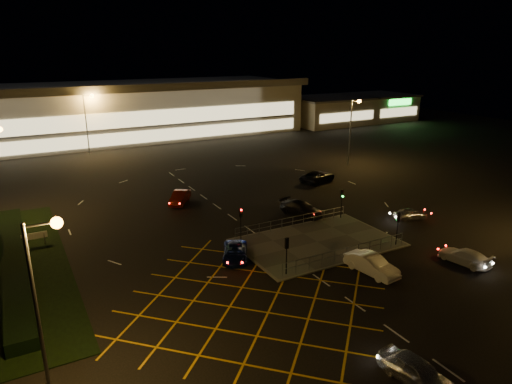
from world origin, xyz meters
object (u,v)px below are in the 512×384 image
car_far_dkgrey (301,208)px  car_right_silver (410,214)px  car_left_blue (235,252)px  signal_ne (342,198)px  signal_sw (287,248)px  car_near_silver (417,371)px  car_circ_red (180,197)px  car_east_grey (318,176)px  car_queue_white (372,264)px  signal_nw (241,217)px  signal_se (398,222)px  car_approach_white (464,256)px

car_far_dkgrey → car_right_silver: bearing=-54.6°
car_left_blue → signal_ne: bearing=40.6°
signal_sw → car_near_silver: signal_sw is taller
car_circ_red → car_east_grey: 19.55m
car_left_blue → car_right_silver: (20.63, -0.36, -0.01)m
car_queue_white → car_far_dkgrey: bearing=71.8°
car_queue_white → signal_nw: bearing=112.3°
signal_ne → car_east_grey: 14.16m
signal_se → car_left_blue: 15.09m
signal_se → car_far_dkgrey: size_ratio=0.62×
signal_nw → car_east_grey: size_ratio=0.57×
car_queue_white → car_approach_white: size_ratio=1.08×
car_queue_white → car_circ_red: size_ratio=1.07×
car_right_silver → car_circ_red: (-19.73, 16.83, 0.11)m
signal_se → signal_nw: same height
signal_sw → car_queue_white: bearing=154.3°
signal_nw → car_right_silver: 18.83m
signal_ne → car_circ_red: 18.80m
signal_sw → car_right_silver: bearing=-166.9°
car_queue_white → car_approach_white: (8.17, -2.42, -0.14)m
car_near_silver → car_left_blue: size_ratio=0.96×
car_right_silver → car_circ_red: size_ratio=0.82×
signal_sw → car_far_dkgrey: signal_sw is taller
car_circ_red → car_left_blue: bearing=-56.9°
signal_se → car_near_silver: 18.65m
car_right_silver → car_approach_white: bearing=172.7°
car_east_grey → signal_se: bearing=146.3°
car_circ_red → car_east_grey: (19.55, -0.49, 0.04)m
signal_nw → car_near_silver: (-0.42, -21.80, -1.63)m
car_left_blue → car_circ_red: 16.49m
car_approach_white → car_circ_red: bearing=-67.2°
car_near_silver → car_queue_white: car_queue_white is taller
car_left_blue → car_approach_white: (16.66, -10.07, 0.01)m
car_near_silver → car_left_blue: bearing=87.5°
signal_nw → car_near_silver: size_ratio=0.73×
signal_se → car_left_blue: (-14.25, 4.64, -1.74)m
car_far_dkgrey → car_east_grey: bearing=27.0°
signal_ne → car_east_grey: size_ratio=0.57×
car_left_blue → car_east_grey: (20.45, 15.97, 0.14)m
car_right_silver → car_approach_white: size_ratio=0.82×
car_queue_white → car_east_grey: bearing=55.9°
signal_nw → car_left_blue: size_ratio=0.70×
car_far_dkgrey → car_east_grey: (9.24, 9.62, 0.03)m
car_queue_white → car_east_grey: size_ratio=0.86×
car_circ_red → signal_ne: bearing=-8.3°
car_far_dkgrey → car_right_silver: car_far_dkgrey is taller
car_far_dkgrey → signal_sw: bearing=-148.3°
car_far_dkgrey → car_right_silver: (9.43, -6.71, -0.12)m
signal_sw → car_near_silver: 13.92m
car_circ_red → car_approach_white: bearing=-23.1°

